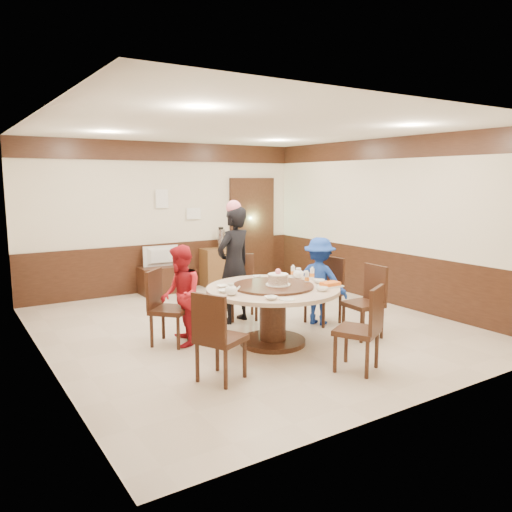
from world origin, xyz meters
TOP-DOWN VIEW (x-y plane):
  - room at (0.01, 0.01)m, footprint 6.00×6.04m
  - banquet_table at (-0.15, -0.79)m, footprint 1.70×1.70m
  - chair_0 at (1.04, -0.41)m, footprint 0.50×0.49m
  - chair_1 at (0.14, 0.45)m, footprint 0.57×0.58m
  - chair_2 at (-1.29, -0.07)m, footprint 0.62×0.62m
  - chair_3 at (-1.30, -1.48)m, footprint 0.59×0.59m
  - chair_4 at (0.13, -2.06)m, footprint 0.59×0.60m
  - chair_5 at (1.05, -1.22)m, footprint 0.47×0.46m
  - person_standing at (-0.06, 0.35)m, footprint 0.72×0.57m
  - person_red at (-1.16, -0.19)m, footprint 0.66×0.75m
  - person_blue at (0.94, -0.41)m, footprint 0.84×0.95m
  - birthday_cake at (-0.10, -0.83)m, footprint 0.32×0.32m
  - teapot_left at (-0.83, -0.90)m, footprint 0.17×0.15m
  - teapot_right at (0.47, -0.51)m, footprint 0.17×0.15m
  - bowl_0 at (-0.71, -0.47)m, footprint 0.14×0.14m
  - bowl_1 at (0.23, -1.30)m, footprint 0.15×0.15m
  - bowl_2 at (-0.54, -1.32)m, footprint 0.15×0.15m
  - bowl_3 at (0.51, -0.92)m, footprint 0.15×0.15m
  - bowl_4 at (-0.82, -0.72)m, footprint 0.15×0.15m
  - bowl_5 at (-0.01, -0.21)m, footprint 0.12×0.12m
  - saucer_near at (-0.40, -1.44)m, footprint 0.18×0.18m
  - saucer_far at (0.30, -0.29)m, footprint 0.18×0.18m
  - shrimp_platter at (0.48, -1.18)m, footprint 0.30×0.20m
  - bottle_0 at (0.33, -0.88)m, footprint 0.06×0.06m
  - bottle_1 at (0.56, -0.70)m, footprint 0.06×0.06m
  - bottle_2 at (0.44, -0.44)m, footprint 0.06×0.06m
  - tv_stand at (-0.22, 2.75)m, footprint 0.85×0.45m
  - television at (-0.22, 2.75)m, footprint 0.67×0.14m
  - side_cabinet at (1.05, 2.78)m, footprint 0.80×0.40m
  - thermos at (1.06, 2.78)m, footprint 0.15×0.15m
  - notice_left at (-0.10, 2.96)m, footprint 0.25×0.00m
  - notice_right at (0.55, 2.96)m, footprint 0.30×0.00m

SIDE VIEW (x-z plane):
  - tv_stand at x=-0.22m, z-range 0.00..0.50m
  - chair_0 at x=1.04m, z-range -0.18..0.79m
  - chair_1 at x=0.14m, z-range -0.18..0.79m
  - chair_2 at x=-1.29m, z-range -0.18..0.79m
  - chair_3 at x=-1.30m, z-range -0.18..0.79m
  - chair_4 at x=0.13m, z-range -0.18..0.79m
  - chair_5 at x=1.05m, z-range -0.18..0.79m
  - side_cabinet at x=1.05m, z-range 0.00..0.75m
  - banquet_table at x=-0.15m, z-range 0.14..0.92m
  - person_blue at x=0.94m, z-range 0.00..1.28m
  - person_red at x=-1.16m, z-range 0.00..1.29m
  - television at x=-0.22m, z-range 0.50..0.88m
  - saucer_near at x=-0.40m, z-range 0.75..0.76m
  - saucer_far at x=0.30m, z-range 0.75..0.76m
  - bowl_0 at x=-0.71m, z-range 0.75..0.78m
  - bowl_4 at x=-0.82m, z-range 0.75..0.79m
  - bowl_2 at x=-0.54m, z-range 0.75..0.79m
  - bowl_5 at x=-0.01m, z-range 0.75..0.79m
  - bowl_1 at x=0.23m, z-range 0.75..0.80m
  - bowl_3 at x=0.51m, z-range 0.75..0.80m
  - shrimp_platter at x=0.48m, z-range 0.75..0.81m
  - teapot_left at x=-0.83m, z-range 0.75..0.87m
  - teapot_right at x=0.47m, z-range 0.75..0.87m
  - bottle_0 at x=0.33m, z-range 0.75..0.91m
  - bottle_1 at x=0.56m, z-range 0.75..0.91m
  - bottle_2 at x=0.44m, z-range 0.75..0.91m
  - birthday_cake at x=-0.10m, z-range 0.75..0.96m
  - person_standing at x=-0.06m, z-range 0.00..1.73m
  - thermos at x=1.06m, z-range 0.75..1.13m
  - room at x=0.01m, z-range -0.34..2.50m
  - notice_right at x=0.55m, z-range 1.34..1.56m
  - notice_left at x=-0.10m, z-range 1.57..1.93m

